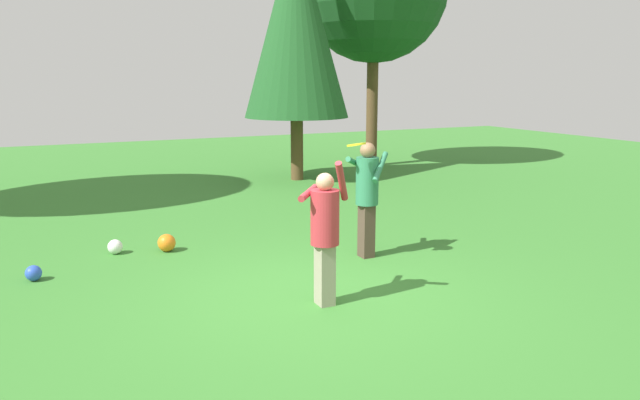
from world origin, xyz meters
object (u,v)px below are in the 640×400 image
person_thrower (325,227)px  frisbee (356,144)px  ball_blue (33,273)px  ball_white (115,247)px  tree_right (296,23)px  ball_orange (167,243)px  person_catcher (367,190)px

person_thrower → frisbee: bearing=0.0°
person_thrower → frisbee: (1.05, 1.16, 0.81)m
ball_blue → ball_white: bearing=36.1°
ball_blue → frisbee: bearing=-16.9°
ball_white → tree_right: size_ratio=0.04×
frisbee → tree_right: tree_right is taller
ball_orange → tree_right: bearing=49.6°
person_catcher → ball_orange: bearing=-71.8°
frisbee → ball_white: 4.08m
person_catcher → tree_right: tree_right is taller
person_thrower → ball_white: person_thrower is taller
person_catcher → tree_right: size_ratio=0.27×
ball_blue → tree_right: tree_right is taller
person_thrower → ball_orange: size_ratio=6.34×
ball_orange → person_catcher: bearing=-30.6°
ball_white → tree_right: 8.33m
ball_white → ball_blue: 1.43m
frisbee → ball_orange: 3.42m
ball_orange → ball_white: bearing=164.5°
person_thrower → ball_white: bearing=73.7°
person_thrower → tree_right: tree_right is taller
frisbee → ball_orange: (-2.32, 1.91, -1.63)m
person_thrower → frisbee: size_ratio=4.77×
frisbee → ball_white: (-3.06, 2.12, -1.65)m
tree_right → frisbee: bearing=-107.0°
person_thrower → tree_right: size_ratio=0.27×
ball_orange → ball_white: 0.78m
person_catcher → ball_orange: person_catcher is taller
person_thrower → tree_right: (3.26, 8.40, 3.08)m
person_thrower → person_catcher: size_ratio=1.01×
frisbee → ball_blue: bearing=163.1°
person_catcher → ball_orange: (-2.69, 1.59, -0.90)m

